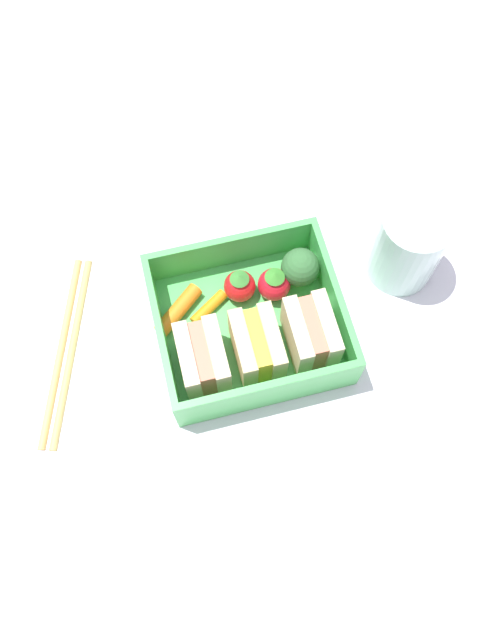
{
  "coord_description": "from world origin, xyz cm",
  "views": [
    {
      "loc": [
        5.11,
        20.32,
        52.51
      ],
      "look_at": [
        0.0,
        0.0,
        2.7
      ],
      "focal_mm": 35.0,
      "sensor_mm": 36.0,
      "label": 1
    }
  ],
  "objects_px": {
    "sandwich_center": "(203,359)",
    "drinking_glass": "(408,246)",
    "sandwich_left": "(311,333)",
    "carrot_stick_left": "(209,308)",
    "strawberry_far_left": "(274,284)",
    "carrot_stick_far_left": "(178,310)",
    "broccoli_floret": "(300,268)",
    "sandwich_center_left": "(257,346)",
    "chopstick_pair": "(66,349)",
    "strawberry_left": "(240,286)"
  },
  "relations": [
    {
      "from": "sandwich_center_left",
      "to": "strawberry_left",
      "type": "distance_m",
      "value": 0.06
    },
    {
      "from": "strawberry_left",
      "to": "drinking_glass",
      "type": "xyz_separation_m",
      "value": [
        -0.15,
        0.0,
        0.01
      ]
    },
    {
      "from": "sandwich_center_left",
      "to": "carrot_stick_far_left",
      "type": "height_order",
      "value": "sandwich_center_left"
    },
    {
      "from": "carrot_stick_left",
      "to": "strawberry_far_left",
      "type": "bearing_deg",
      "value": -176.7
    },
    {
      "from": "chopstick_pair",
      "to": "sandwich_center_left",
      "type": "bearing_deg",
      "value": 162.87
    },
    {
      "from": "strawberry_far_left",
      "to": "carrot_stick_far_left",
      "type": "distance_m",
      "value": 0.09
    },
    {
      "from": "sandwich_center_left",
      "to": "sandwich_center",
      "type": "height_order",
      "value": "same"
    },
    {
      "from": "chopstick_pair",
      "to": "strawberry_far_left",
      "type": "bearing_deg",
      "value": -178.37
    },
    {
      "from": "strawberry_left",
      "to": "drinking_glass",
      "type": "bearing_deg",
      "value": 178.21
    },
    {
      "from": "sandwich_center",
      "to": "carrot_stick_far_left",
      "type": "distance_m",
      "value": 0.06
    },
    {
      "from": "sandwich_left",
      "to": "chopstick_pair",
      "type": "distance_m",
      "value": 0.22
    },
    {
      "from": "sandwich_left",
      "to": "chopstick_pair",
      "type": "bearing_deg",
      "value": -13.47
    },
    {
      "from": "sandwich_center",
      "to": "carrot_stick_far_left",
      "type": "xyz_separation_m",
      "value": [
        0.01,
        -0.06,
        -0.02
      ]
    },
    {
      "from": "strawberry_left",
      "to": "strawberry_far_left",
      "type": "bearing_deg",
      "value": 168.6
    },
    {
      "from": "sandwich_center",
      "to": "carrot_stick_far_left",
      "type": "bearing_deg",
      "value": -78.9
    },
    {
      "from": "sandwich_left",
      "to": "strawberry_far_left",
      "type": "height_order",
      "value": "sandwich_left"
    },
    {
      "from": "sandwich_center",
      "to": "carrot_stick_far_left",
      "type": "height_order",
      "value": "sandwich_center"
    },
    {
      "from": "sandwich_left",
      "to": "strawberry_far_left",
      "type": "distance_m",
      "value": 0.06
    },
    {
      "from": "sandwich_center_left",
      "to": "strawberry_far_left",
      "type": "relative_size",
      "value": 1.57
    },
    {
      "from": "strawberry_left",
      "to": "carrot_stick_far_left",
      "type": "relative_size",
      "value": 0.66
    },
    {
      "from": "strawberry_far_left",
      "to": "carrot_stick_far_left",
      "type": "relative_size",
      "value": 0.68
    },
    {
      "from": "carrot_stick_far_left",
      "to": "drinking_glass",
      "type": "distance_m",
      "value": 0.21
    },
    {
      "from": "broccoli_floret",
      "to": "carrot_stick_far_left",
      "type": "xyz_separation_m",
      "value": [
        0.11,
        0.01,
        -0.02
      ]
    },
    {
      "from": "strawberry_far_left",
      "to": "sandwich_center_left",
      "type": "bearing_deg",
      "value": 61.66
    },
    {
      "from": "sandwich_left",
      "to": "drinking_glass",
      "type": "relative_size",
      "value": 0.67
    },
    {
      "from": "sandwich_center",
      "to": "drinking_glass",
      "type": "relative_size",
      "value": 0.67
    },
    {
      "from": "sandwich_center",
      "to": "broccoli_floret",
      "type": "xyz_separation_m",
      "value": [
        -0.1,
        -0.06,
        0.0
      ]
    },
    {
      "from": "broccoli_floret",
      "to": "chopstick_pair",
      "type": "height_order",
      "value": "broccoli_floret"
    },
    {
      "from": "strawberry_left",
      "to": "drinking_glass",
      "type": "distance_m",
      "value": 0.15
    },
    {
      "from": "drinking_glass",
      "to": "sandwich_left",
      "type": "bearing_deg",
      "value": 28.28
    },
    {
      "from": "strawberry_far_left",
      "to": "carrot_stick_far_left",
      "type": "bearing_deg",
      "value": -0.1
    },
    {
      "from": "sandwich_center",
      "to": "strawberry_left",
      "type": "xyz_separation_m",
      "value": [
        -0.05,
        -0.06,
        -0.01
      ]
    },
    {
      "from": "sandwich_center_left",
      "to": "carrot_stick_left",
      "type": "relative_size",
      "value": 1.46
    },
    {
      "from": "sandwich_center_left",
      "to": "sandwich_center",
      "type": "bearing_deg",
      "value": 0.0
    },
    {
      "from": "strawberry_far_left",
      "to": "strawberry_left",
      "type": "height_order",
      "value": "same"
    },
    {
      "from": "sandwich_center_left",
      "to": "broccoli_floret",
      "type": "relative_size",
      "value": 1.31
    },
    {
      "from": "sandwich_center",
      "to": "broccoli_floret",
      "type": "bearing_deg",
      "value": -148.82
    },
    {
      "from": "strawberry_left",
      "to": "carrot_stick_left",
      "type": "xyz_separation_m",
      "value": [
        0.03,
        0.01,
        -0.01
      ]
    },
    {
      "from": "sandwich_center",
      "to": "carrot_stick_left",
      "type": "bearing_deg",
      "value": -106.93
    },
    {
      "from": "strawberry_far_left",
      "to": "carrot_stick_left",
      "type": "height_order",
      "value": "strawberry_far_left"
    },
    {
      "from": "sandwich_center",
      "to": "strawberry_far_left",
      "type": "xyz_separation_m",
      "value": [
        -0.08,
        -0.06,
        -0.01
      ]
    },
    {
      "from": "sandwich_left",
      "to": "carrot_stick_left",
      "type": "distance_m",
      "value": 0.1
    },
    {
      "from": "broccoli_floret",
      "to": "carrot_stick_left",
      "type": "bearing_deg",
      "value": 6.23
    },
    {
      "from": "sandwich_left",
      "to": "carrot_stick_left",
      "type": "bearing_deg",
      "value": -33.93
    },
    {
      "from": "strawberry_far_left",
      "to": "sandwich_left",
      "type": "bearing_deg",
      "value": 106.67
    },
    {
      "from": "strawberry_left",
      "to": "chopstick_pair",
      "type": "height_order",
      "value": "strawberry_left"
    },
    {
      "from": "carrot_stick_far_left",
      "to": "broccoli_floret",
      "type": "bearing_deg",
      "value": -177.09
    },
    {
      "from": "sandwich_center_left",
      "to": "chopstick_pair",
      "type": "xyz_separation_m",
      "value": [
        0.16,
        -0.05,
        -0.03
      ]
    },
    {
      "from": "broccoli_floret",
      "to": "strawberry_far_left",
      "type": "relative_size",
      "value": 1.19
    },
    {
      "from": "sandwich_center",
      "to": "strawberry_left",
      "type": "relative_size",
      "value": 1.61
    }
  ]
}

